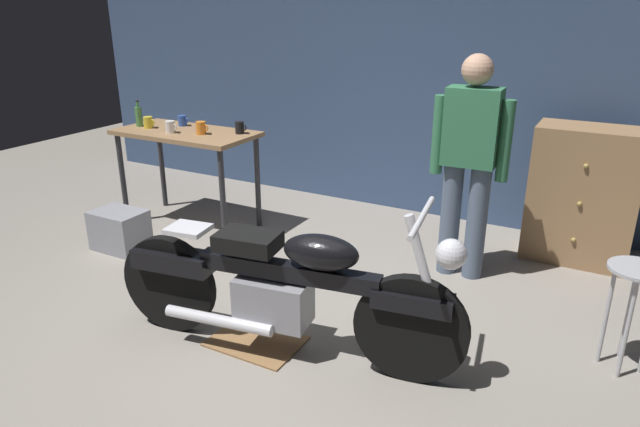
{
  "coord_description": "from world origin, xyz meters",
  "views": [
    {
      "loc": [
        1.78,
        -2.47,
        2.01
      ],
      "look_at": [
        0.05,
        0.7,
        0.65
      ],
      "focal_mm": 31.88,
      "sensor_mm": 36.0,
      "label": 1
    }
  ],
  "objects_px": {
    "motorcycle": "(283,286)",
    "storage_bin": "(120,230)",
    "person_standing": "(469,159)",
    "shop_stool": "(634,291)",
    "mug_orange_travel": "(201,128)",
    "mug_black_matte": "(240,128)",
    "mug_white_ceramic": "(170,127)",
    "wooden_dresser": "(582,195)",
    "bottle": "(139,116)",
    "mug_blue_enamel": "(183,121)",
    "mug_yellow_tall": "(148,122)"
  },
  "relations": [
    {
      "from": "storage_bin",
      "to": "motorcycle",
      "type": "bearing_deg",
      "value": -17.26
    },
    {
      "from": "mug_yellow_tall",
      "to": "mug_black_matte",
      "type": "relative_size",
      "value": 1.04
    },
    {
      "from": "mug_white_ceramic",
      "to": "mug_orange_travel",
      "type": "height_order",
      "value": "mug_orange_travel"
    },
    {
      "from": "person_standing",
      "to": "storage_bin",
      "type": "distance_m",
      "value": 2.94
    },
    {
      "from": "person_standing",
      "to": "mug_blue_enamel",
      "type": "bearing_deg",
      "value": -1.97
    },
    {
      "from": "wooden_dresser",
      "to": "mug_blue_enamel",
      "type": "xyz_separation_m",
      "value": [
        -3.46,
        -0.74,
        0.4
      ]
    },
    {
      "from": "shop_stool",
      "to": "mug_yellow_tall",
      "type": "xyz_separation_m",
      "value": [
        -4.08,
        0.52,
        0.45
      ]
    },
    {
      "from": "mug_orange_travel",
      "to": "mug_black_matte",
      "type": "height_order",
      "value": "mug_orange_travel"
    },
    {
      "from": "shop_stool",
      "to": "storage_bin",
      "type": "distance_m",
      "value": 3.86
    },
    {
      "from": "mug_orange_travel",
      "to": "wooden_dresser",
      "type": "bearing_deg",
      "value": 16.91
    },
    {
      "from": "storage_bin",
      "to": "bottle",
      "type": "relative_size",
      "value": 1.83
    },
    {
      "from": "wooden_dresser",
      "to": "mug_blue_enamel",
      "type": "height_order",
      "value": "wooden_dresser"
    },
    {
      "from": "person_standing",
      "to": "wooden_dresser",
      "type": "relative_size",
      "value": 1.52
    },
    {
      "from": "storage_bin",
      "to": "mug_white_ceramic",
      "type": "height_order",
      "value": "mug_white_ceramic"
    },
    {
      "from": "mug_blue_enamel",
      "to": "mug_black_matte",
      "type": "xyz_separation_m",
      "value": [
        0.67,
        -0.01,
        0.01
      ]
    },
    {
      "from": "mug_orange_travel",
      "to": "mug_black_matte",
      "type": "distance_m",
      "value": 0.34
    },
    {
      "from": "storage_bin",
      "to": "mug_white_ceramic",
      "type": "distance_m",
      "value": 1.01
    },
    {
      "from": "bottle",
      "to": "person_standing",
      "type": "bearing_deg",
      "value": 4.15
    },
    {
      "from": "motorcycle",
      "to": "person_standing",
      "type": "height_order",
      "value": "person_standing"
    },
    {
      "from": "shop_stool",
      "to": "mug_blue_enamel",
      "type": "height_order",
      "value": "mug_blue_enamel"
    },
    {
      "from": "motorcycle",
      "to": "person_standing",
      "type": "bearing_deg",
      "value": 59.46
    },
    {
      "from": "bottle",
      "to": "mug_black_matte",
      "type": "bearing_deg",
      "value": 10.86
    },
    {
      "from": "wooden_dresser",
      "to": "mug_yellow_tall",
      "type": "distance_m",
      "value": 3.81
    },
    {
      "from": "motorcycle",
      "to": "mug_white_ceramic",
      "type": "relative_size",
      "value": 18.29
    },
    {
      "from": "mug_white_ceramic",
      "to": "mug_blue_enamel",
      "type": "bearing_deg",
      "value": 111.38
    },
    {
      "from": "wooden_dresser",
      "to": "bottle",
      "type": "distance_m",
      "value": 3.94
    },
    {
      "from": "mug_blue_enamel",
      "to": "mug_orange_travel",
      "type": "relative_size",
      "value": 0.92
    },
    {
      "from": "motorcycle",
      "to": "bottle",
      "type": "relative_size",
      "value": 9.03
    },
    {
      "from": "person_standing",
      "to": "mug_black_matte",
      "type": "height_order",
      "value": "person_standing"
    },
    {
      "from": "wooden_dresser",
      "to": "mug_white_ceramic",
      "type": "distance_m",
      "value": 3.52
    },
    {
      "from": "person_standing",
      "to": "mug_orange_travel",
      "type": "bearing_deg",
      "value": 2.89
    },
    {
      "from": "motorcycle",
      "to": "person_standing",
      "type": "distance_m",
      "value": 1.75
    },
    {
      "from": "motorcycle",
      "to": "storage_bin",
      "type": "relative_size",
      "value": 4.95
    },
    {
      "from": "motorcycle",
      "to": "bottle",
      "type": "height_order",
      "value": "bottle"
    },
    {
      "from": "shop_stool",
      "to": "mug_white_ceramic",
      "type": "bearing_deg",
      "value": 173.11
    },
    {
      "from": "mug_black_matte",
      "to": "wooden_dresser",
      "type": "bearing_deg",
      "value": 15.11
    },
    {
      "from": "mug_yellow_tall",
      "to": "mug_orange_travel",
      "type": "height_order",
      "value": "mug_orange_travel"
    },
    {
      "from": "mug_blue_enamel",
      "to": "mug_orange_travel",
      "type": "height_order",
      "value": "mug_orange_travel"
    },
    {
      "from": "person_standing",
      "to": "shop_stool",
      "type": "relative_size",
      "value": 2.61
    },
    {
      "from": "shop_stool",
      "to": "wooden_dresser",
      "type": "bearing_deg",
      "value": 105.4
    },
    {
      "from": "person_standing",
      "to": "mug_white_ceramic",
      "type": "bearing_deg",
      "value": 4.35
    },
    {
      "from": "mug_blue_enamel",
      "to": "mug_black_matte",
      "type": "bearing_deg",
      "value": -1.19
    },
    {
      "from": "mug_blue_enamel",
      "to": "mug_orange_travel",
      "type": "distance_m",
      "value": 0.43
    },
    {
      "from": "mug_orange_travel",
      "to": "bottle",
      "type": "height_order",
      "value": "bottle"
    },
    {
      "from": "mug_black_matte",
      "to": "bottle",
      "type": "xyz_separation_m",
      "value": [
        -1.01,
        -0.19,
        0.04
      ]
    },
    {
      "from": "shop_stool",
      "to": "mug_white_ceramic",
      "type": "distance_m",
      "value": 3.81
    },
    {
      "from": "storage_bin",
      "to": "mug_orange_travel",
      "type": "relative_size",
      "value": 3.58
    },
    {
      "from": "wooden_dresser",
      "to": "bottle",
      "type": "relative_size",
      "value": 4.56
    },
    {
      "from": "mug_blue_enamel",
      "to": "storage_bin",
      "type": "bearing_deg",
      "value": -88.69
    },
    {
      "from": "storage_bin",
      "to": "mug_blue_enamel",
      "type": "distance_m",
      "value": 1.2
    }
  ]
}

